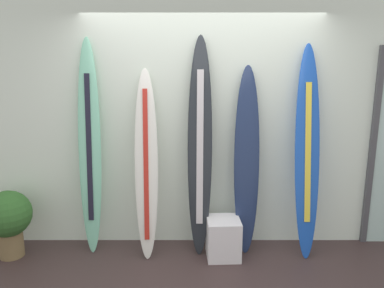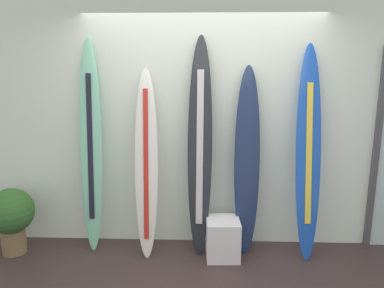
% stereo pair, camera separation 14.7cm
% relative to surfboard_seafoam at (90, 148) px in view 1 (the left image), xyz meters
% --- Properties ---
extents(wall_back, '(7.20, 0.20, 2.80)m').
position_rel_surfboard_seafoam_xyz_m(wall_back, '(1.18, 0.27, 0.27)').
color(wall_back, silver).
rests_on(wall_back, ground).
extents(surfboard_seafoam, '(0.24, 0.31, 2.27)m').
position_rel_surfboard_seafoam_xyz_m(surfboard_seafoam, '(0.00, 0.00, 0.00)').
color(surfboard_seafoam, '#7ECDAC').
rests_on(surfboard_seafoam, ground).
extents(surfboard_ivory, '(0.27, 0.44, 1.96)m').
position_rel_surfboard_seafoam_xyz_m(surfboard_ivory, '(0.60, -0.08, -0.17)').
color(surfboard_ivory, silver).
rests_on(surfboard_ivory, ground).
extents(surfboard_charcoal, '(0.27, 0.36, 2.29)m').
position_rel_surfboard_seafoam_xyz_m(surfboard_charcoal, '(1.15, -0.03, -0.00)').
color(surfboard_charcoal, '#23272D').
rests_on(surfboard_charcoal, ground).
extents(surfboard_navy, '(0.27, 0.30, 1.99)m').
position_rel_surfboard_seafoam_xyz_m(surfboard_navy, '(1.64, -0.02, -0.15)').
color(surfboard_navy, navy).
rests_on(surfboard_navy, ground).
extents(surfboard_cobalt, '(0.27, 0.42, 2.21)m').
position_rel_surfboard_seafoam_xyz_m(surfboard_cobalt, '(2.26, -0.07, -0.05)').
color(surfboard_cobalt, blue).
rests_on(surfboard_cobalt, ground).
extents(display_block_left, '(0.36, 0.36, 0.42)m').
position_rel_surfboard_seafoam_xyz_m(display_block_left, '(1.40, -0.20, -0.92)').
color(display_block_left, white).
rests_on(display_block_left, ground).
extents(potted_plant, '(0.48, 0.48, 0.72)m').
position_rel_surfboard_seafoam_xyz_m(potted_plant, '(-0.84, -0.19, -0.70)').
color(potted_plant, olive).
rests_on(potted_plant, ground).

